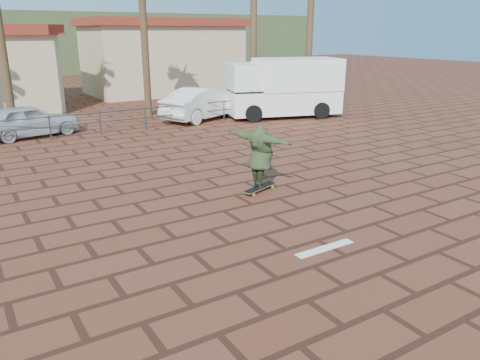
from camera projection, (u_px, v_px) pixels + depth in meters
name	position (u px, v px, depth m)	size (l,w,h in m)	color
ground	(263.00, 235.00, 10.05)	(120.00, 120.00, 0.00)	brown
paint_stripe	(325.00, 248.00, 9.43)	(1.40, 0.22, 0.01)	white
guardrail	(100.00, 119.00, 19.54)	(24.06, 0.06, 1.00)	#47494F
building_east	(163.00, 56.00, 32.71)	(10.60, 6.60, 5.00)	beige
longboard	(260.00, 188.00, 12.76)	(1.26, 0.66, 0.12)	olive
skateboarder	(260.00, 156.00, 12.49)	(2.17, 0.59, 1.77)	#2D3B20
campervan	(284.00, 86.00, 23.51)	(6.02, 3.89, 2.89)	white
car_silver	(29.00, 121.00, 19.20)	(1.58, 3.93, 1.34)	silver
car_white	(204.00, 103.00, 23.06)	(1.65, 4.74, 1.56)	white
street_sign	(320.00, 81.00, 25.31)	(0.46, 0.10, 2.29)	gray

